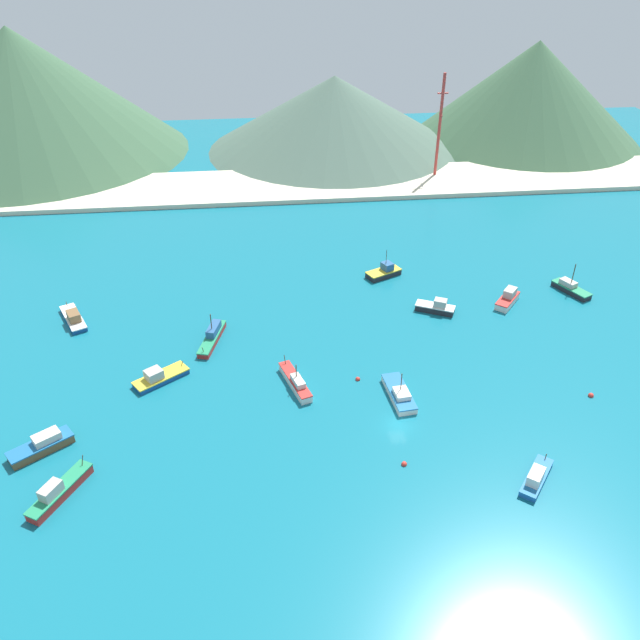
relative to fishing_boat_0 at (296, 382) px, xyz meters
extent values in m
cube|color=#146B7F|center=(14.83, 19.13, -1.14)|extent=(260.00, 280.00, 0.50)
cube|color=silver|center=(-0.05, 0.17, -0.27)|extent=(4.90, 10.23, 1.24)
cube|color=red|center=(-0.05, 0.17, 0.45)|extent=(5.00, 10.43, 0.20)
cube|color=beige|center=(0.33, -1.04, 1.01)|extent=(2.40, 3.69, 0.93)
cylinder|color=#4C3823|center=(-1.44, 4.51, 1.21)|extent=(0.33, 0.71, 1.67)
cylinder|color=#4C3823|center=(0.12, -0.39, 2.60)|extent=(0.17, 0.17, 2.26)
cube|color=#232328|center=(21.24, 35.16, -0.34)|extent=(7.94, 5.97, 1.10)
cube|color=gold|center=(21.24, 35.16, 0.31)|extent=(8.10, 6.09, 0.20)
cube|color=#28568C|center=(22.06, 35.57, 1.19)|extent=(2.81, 2.94, 1.57)
cylinder|color=#4C3823|center=(21.70, 35.39, 3.51)|extent=(0.11, 0.11, 3.07)
cube|color=red|center=(-32.80, -19.80, -0.27)|extent=(7.02, 10.05, 1.25)
cube|color=#238C5B|center=(-32.80, -19.80, 0.46)|extent=(7.16, 10.25, 0.20)
cube|color=#B2ADA3|center=(-33.44, -20.92, 1.36)|extent=(2.95, 3.49, 1.60)
cylinder|color=#4C3823|center=(-30.49, -15.76, 1.23)|extent=(0.46, 0.68, 1.69)
cube|color=brown|center=(-37.57, -10.95, -0.28)|extent=(8.89, 7.46, 1.24)
cube|color=#1E669E|center=(-37.57, -10.95, 0.44)|extent=(9.07, 7.61, 0.20)
cube|color=beige|center=(-36.66, -10.31, 1.10)|extent=(4.28, 3.90, 1.12)
cube|color=silver|center=(43.44, 21.42, -0.27)|extent=(6.53, 7.07, 1.25)
cube|color=red|center=(43.44, 21.42, 0.45)|extent=(6.66, 7.21, 0.20)
cube|color=#B2ADA3|center=(44.02, 22.11, 1.32)|extent=(3.35, 3.48, 1.53)
cube|color=#232328|center=(57.99, 24.43, -0.39)|extent=(5.87, 8.43, 1.01)
cube|color=#238C5B|center=(57.99, 24.43, 0.22)|extent=(5.99, 8.60, 0.20)
cube|color=#B2ADA3|center=(57.53, 25.35, 0.83)|extent=(3.15, 3.80, 1.02)
cylinder|color=#4C3823|center=(57.83, 24.75, 3.38)|extent=(0.19, 0.19, 4.08)
cube|color=#14478C|center=(-22.08, 3.93, -0.50)|extent=(9.15, 7.69, 0.79)
cube|color=gold|center=(-22.08, 3.93, -0.01)|extent=(9.33, 7.84, 0.20)
cube|color=#B2ADA3|center=(-23.00, 3.27, 0.89)|extent=(3.47, 3.38, 1.59)
cylinder|color=#4C3823|center=(-18.75, 6.27, 0.44)|extent=(0.47, 0.38, 1.08)
cube|color=red|center=(-14.09, 14.32, -0.41)|extent=(4.90, 10.99, 0.96)
cube|color=#238C5B|center=(-14.09, 14.32, 0.17)|extent=(5.00, 11.21, 0.20)
cube|color=#28568C|center=(-13.73, 15.62, 0.96)|extent=(2.72, 4.79, 1.38)
cylinder|color=#4C3823|center=(-15.39, 9.62, 0.74)|extent=(0.27, 0.58, 1.30)
cylinder|color=#4C3823|center=(-13.97, 14.74, 3.16)|extent=(0.17, 0.17, 3.02)
cube|color=#1E5BA8|center=(31.32, -23.80, -0.52)|extent=(6.89, 7.73, 0.74)
cube|color=#1E669E|center=(31.32, -23.80, -0.06)|extent=(7.03, 7.89, 0.20)
cube|color=silver|center=(30.68, -24.59, 0.80)|extent=(3.33, 3.54, 1.51)
cylinder|color=#4C3823|center=(33.64, -20.95, 0.36)|extent=(0.39, 0.44, 1.01)
cube|color=silver|center=(16.28, -4.35, -0.39)|extent=(4.03, 9.60, 1.00)
cube|color=#1E669E|center=(16.28, -4.35, 0.21)|extent=(4.12, 9.79, 0.20)
cube|color=silver|center=(16.41, -5.51, 0.71)|extent=(2.58, 3.21, 0.80)
cylinder|color=#4C3823|center=(16.34, -4.92, 2.64)|extent=(0.15, 0.15, 3.07)
cube|color=#232328|center=(28.55, 20.21, -0.32)|extent=(7.66, 5.43, 1.15)
cube|color=white|center=(28.55, 20.21, 0.36)|extent=(7.82, 5.54, 0.20)
cube|color=#B2ADA3|center=(29.37, 19.81, 1.18)|extent=(2.91, 2.69, 1.45)
cube|color=#14478C|center=(-40.52, 24.02, -0.51)|extent=(6.80, 10.18, 0.77)
cube|color=white|center=(-40.52, 24.02, -0.03)|extent=(6.93, 10.38, 0.20)
cube|color=brown|center=(-39.97, 22.89, 0.87)|extent=(3.22, 3.75, 1.59)
cylinder|color=#4C3823|center=(-42.47, 28.06, 0.41)|extent=(0.32, 0.48, 1.05)
sphere|color=red|center=(47.02, -7.46, -0.74)|extent=(0.88, 0.88, 0.88)
sphere|color=red|center=(10.40, 0.62, -0.76)|extent=(0.79, 0.79, 0.79)
sphere|color=red|center=(13.95, -19.09, -0.75)|extent=(0.81, 0.81, 0.81)
cube|color=beige|center=(14.83, 88.15, -0.29)|extent=(247.00, 24.45, 1.20)
cone|color=#3D6042|center=(-73.51, 124.54, 17.91)|extent=(95.53, 95.53, 37.61)
cone|color=#4C6656|center=(21.08, 120.22, 10.48)|extent=(80.59, 80.59, 22.75)
cone|color=#3D6042|center=(86.00, 123.75, 14.65)|extent=(73.80, 73.80, 31.10)
cylinder|color=#B7332D|center=(46.75, 90.84, 13.66)|extent=(0.83, 0.83, 29.12)
cylinder|color=#B7332D|center=(46.75, 90.84, 22.98)|extent=(2.91, 0.41, 0.41)
cylinder|color=#B7332D|center=(46.75, 90.84, 17.16)|extent=(0.41, 2.33, 0.41)
camera|label=1|loc=(-4.50, -81.69, 65.21)|focal=35.81mm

